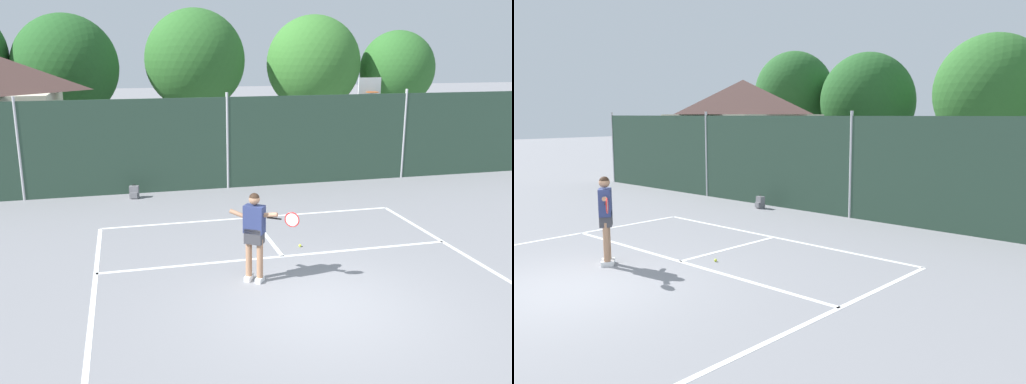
% 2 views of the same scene
% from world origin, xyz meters
% --- Properties ---
extents(ground_plane, '(120.00, 120.00, 0.00)m').
position_xyz_m(ground_plane, '(0.00, 0.00, 0.00)').
color(ground_plane, gray).
extents(court_markings, '(8.30, 11.10, 0.01)m').
position_xyz_m(court_markings, '(0.00, 0.65, 0.00)').
color(court_markings, white).
rests_on(court_markings, ground).
extents(chainlink_fence, '(26.09, 0.09, 3.22)m').
position_xyz_m(chainlink_fence, '(0.00, 9.00, 1.54)').
color(chainlink_fence, '#284233').
rests_on(chainlink_fence, ground).
extents(basketball_hoop, '(0.90, 0.67, 3.55)m').
position_xyz_m(basketball_hoop, '(5.75, 10.48, 2.31)').
color(basketball_hoop, '#284CB2').
rests_on(basketball_hoop, ground).
extents(treeline_backdrop, '(26.74, 4.55, 6.67)m').
position_xyz_m(treeline_backdrop, '(-0.14, 19.37, 3.91)').
color(treeline_backdrop, brown).
rests_on(treeline_backdrop, ground).
extents(tennis_player, '(1.26, 0.80, 1.85)m').
position_xyz_m(tennis_player, '(-0.93, 1.32, 1.11)').
color(tennis_player, silver).
rests_on(tennis_player, ground).
extents(tennis_ball, '(0.07, 0.07, 0.07)m').
position_xyz_m(tennis_ball, '(0.58, 2.97, 0.03)').
color(tennis_ball, '#CCE033').
rests_on(tennis_ball, ground).
extents(backpack_grey, '(0.31, 0.29, 0.46)m').
position_xyz_m(backpack_grey, '(-3.14, 8.37, 0.19)').
color(backpack_grey, slate).
rests_on(backpack_grey, ground).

